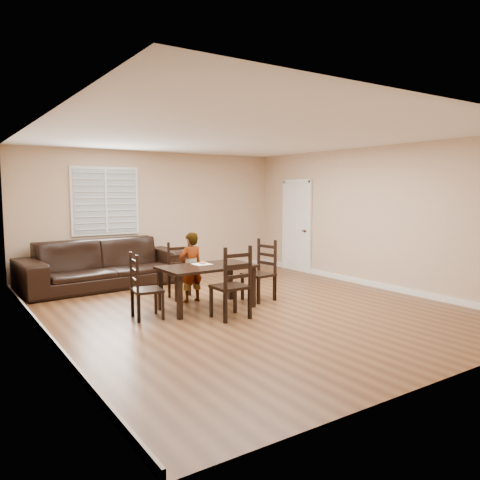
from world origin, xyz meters
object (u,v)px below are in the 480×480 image
object	(u,v)px
chair_left	(139,289)
sofa	(105,264)
dining_table	(207,271)
chair_far	(235,287)
donut	(203,263)
chair_near	(181,272)
child	(191,267)
chair_right	(264,272)

from	to	relation	value
chair_left	sofa	size ratio (longest dim) A/B	0.31
dining_table	chair_far	xyz separation A→B (m)	(0.01, -0.80, -0.11)
dining_table	chair_far	bearing A→B (deg)	-90.10
donut	chair_far	bearing A→B (deg)	-90.49
dining_table	chair_far	world-z (taller)	chair_far
dining_table	chair_near	xyz separation A→B (m)	(0.00, 0.94, -0.16)
child	sofa	distance (m)	2.17
dining_table	donut	xyz separation A→B (m)	(0.02, 0.17, 0.11)
chair_near	chair_right	size ratio (longest dim) A/B	0.94
chair_near	sofa	distance (m)	1.80
chair_near	chair_left	size ratio (longest dim) A/B	1.01
dining_table	sofa	bearing A→B (deg)	107.22
chair_near	child	bearing A→B (deg)	-84.91
chair_near	sofa	xyz separation A→B (m)	(-0.82, 1.60, 0.01)
chair_left	donut	distance (m)	1.18
child	sofa	size ratio (longest dim) A/B	0.38
chair_right	sofa	world-z (taller)	chair_right
donut	chair_near	bearing A→B (deg)	90.95
dining_table	chair_right	bearing A→B (deg)	0.77
chair_far	chair_left	world-z (taller)	chair_far
chair_near	child	size ratio (longest dim) A/B	0.83
chair_near	donut	size ratio (longest dim) A/B	9.03
chair_near	dining_table	bearing A→B (deg)	-83.75
chair_near	chair_right	distance (m)	1.45
sofa	chair_far	bearing A→B (deg)	-80.81
child	dining_table	bearing A→B (deg)	86.53
dining_table	chair_left	bearing A→B (deg)	179.14
chair_near	chair_right	world-z (taller)	chair_right
chair_left	chair_near	bearing A→B (deg)	-42.66
dining_table	child	bearing A→B (deg)	90.00
dining_table	chair_right	size ratio (longest dim) A/B	1.43
chair_far	sofa	xyz separation A→B (m)	(-0.83, 3.34, -0.03)
chair_near	child	distance (m)	0.44
dining_table	donut	bearing A→B (deg)	83.66
chair_right	chair_left	bearing A→B (deg)	-97.04
chair_far	chair_left	xyz separation A→B (m)	(-1.13, 0.80, -0.05)
chair_near	donut	world-z (taller)	chair_near
chair_near	chair_right	bearing A→B (deg)	-32.52
chair_far	sofa	distance (m)	3.44
dining_table	chair_near	world-z (taller)	chair_near
chair_right	sofa	bearing A→B (deg)	-149.81
dining_table	sofa	size ratio (longest dim) A/B	0.47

